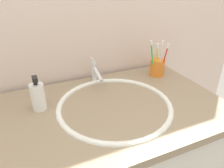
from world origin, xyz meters
name	(u,v)px	position (x,y,z in m)	size (l,w,h in m)	color
tiled_wall_back	(81,22)	(0.00, 0.35, 1.20)	(2.19, 0.04, 2.40)	beige
sink_basin	(115,114)	(0.02, 0.00, 0.87)	(0.49, 0.49, 0.12)	white
faucet	(95,72)	(0.02, 0.23, 0.97)	(0.02, 0.14, 0.12)	silver
toothbrush_cup	(157,67)	(0.37, 0.19, 0.96)	(0.08, 0.08, 0.09)	orange
toothbrush_white	(160,56)	(0.36, 0.16, 1.03)	(0.02, 0.03, 0.20)	white
toothbrush_red	(165,58)	(0.38, 0.15, 1.02)	(0.02, 0.04, 0.18)	red
toothbrush_yellow	(157,58)	(0.34, 0.16, 1.03)	(0.03, 0.02, 0.19)	yellow
toothbrush_green	(152,56)	(0.32, 0.18, 1.03)	(0.05, 0.02, 0.20)	green
soap_dispenser	(38,96)	(-0.27, 0.10, 0.97)	(0.06, 0.06, 0.15)	white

